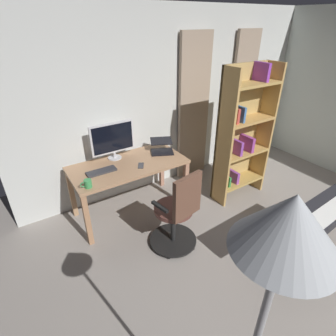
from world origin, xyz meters
TOP-DOWN VIEW (x-y plane):
  - back_room_partition at (0.00, -2.84)m, footprint 4.92×0.10m
  - curtain_left_panel at (-1.33, -2.73)m, footprint 0.49×0.06m
  - curtain_right_panel at (-0.29, -2.73)m, footprint 0.55×0.06m
  - desk at (1.05, -2.33)m, footprint 1.47×0.72m
  - office_chair at (0.90, -1.42)m, footprint 0.56×0.56m
  - computer_monitor at (1.14, -2.57)m, footprint 0.58×0.18m
  - computer_keyboard at (1.42, -2.30)m, footprint 0.36×0.13m
  - laptop at (0.50, -2.40)m, footprint 0.41×0.43m
  - cell_phone_by_monitor at (0.94, -2.18)m, footprint 0.13×0.16m
  - mug_coffee at (1.66, -2.06)m, footprint 0.13×0.08m
  - bookshelf at (-0.48, -1.87)m, footprint 0.81×0.30m
  - piano_keyboard at (-0.11, -0.42)m, footprint 1.20×0.38m
  - floor_lamp at (1.66, 0.18)m, footprint 0.33×0.33m

SIDE VIEW (x-z plane):
  - office_chair at x=0.90m, z-range -0.04..0.97m
  - desk at x=1.05m, z-range 0.28..1.02m
  - piano_keyboard at x=-0.11m, z-range 0.32..1.09m
  - cell_phone_by_monitor at x=0.94m, z-range 0.74..0.75m
  - computer_keyboard at x=1.42m, z-range 0.74..0.76m
  - mug_coffee at x=1.66m, z-range 0.74..0.83m
  - laptop at x=0.50m, z-range 0.72..0.87m
  - bookshelf at x=-0.48m, z-range 0.00..1.90m
  - computer_monitor at x=1.14m, z-range 0.77..1.26m
  - curtain_left_panel at x=-1.33m, z-range 0.00..2.24m
  - curtain_right_panel at x=-0.29m, z-range 0.00..2.24m
  - back_room_partition at x=0.00m, z-range 0.00..2.56m
  - floor_lamp at x=1.66m, z-range 0.68..2.64m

